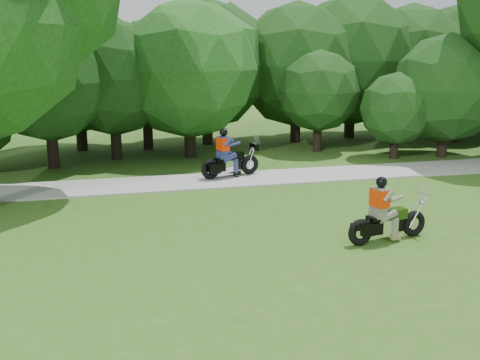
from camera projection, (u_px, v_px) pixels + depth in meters
name	position (u px, v px, depth m)	size (l,w,h in m)	color
ground	(442.00, 257.00, 11.63)	(100.00, 100.00, 0.00)	#365A19
walkway	(309.00, 175.00, 19.18)	(60.00, 2.20, 0.06)	gray
tree_line	(305.00, 69.00, 25.04)	(38.83, 12.18, 7.21)	black
chopper_motorcycle	(385.00, 218.00, 12.43)	(2.20, 0.77, 1.58)	black
touring_motorcycle	(227.00, 159.00, 18.61)	(2.24, 1.13, 1.74)	black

